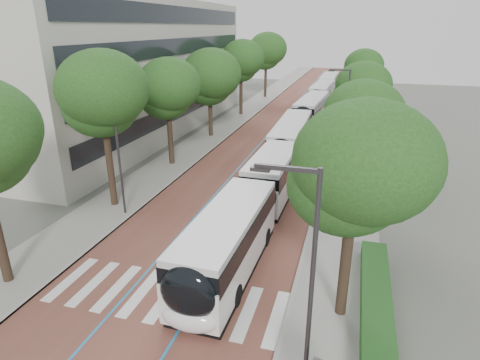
# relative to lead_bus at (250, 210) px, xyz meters

# --- Properties ---
(ground) EXTENTS (160.00, 160.00, 0.00)m
(ground) POSITION_rel_lead_bus_xyz_m (-2.32, -7.50, -1.63)
(ground) COLOR #51544C
(ground) RESTS_ON ground
(road) EXTENTS (11.00, 140.00, 0.02)m
(road) POSITION_rel_lead_bus_xyz_m (-2.32, 32.50, -1.62)
(road) COLOR brown
(road) RESTS_ON ground
(sidewalk_left) EXTENTS (4.00, 140.00, 0.12)m
(sidewalk_left) POSITION_rel_lead_bus_xyz_m (-9.82, 32.50, -1.57)
(sidewalk_left) COLOR gray
(sidewalk_left) RESTS_ON ground
(sidewalk_right) EXTENTS (4.00, 140.00, 0.12)m
(sidewalk_right) POSITION_rel_lead_bus_xyz_m (5.18, 32.50, -1.57)
(sidewalk_right) COLOR gray
(sidewalk_right) RESTS_ON ground
(kerb_left) EXTENTS (0.20, 140.00, 0.14)m
(kerb_left) POSITION_rel_lead_bus_xyz_m (-7.92, 32.50, -1.57)
(kerb_left) COLOR gray
(kerb_left) RESTS_ON ground
(kerb_right) EXTENTS (0.20, 140.00, 0.14)m
(kerb_right) POSITION_rel_lead_bus_xyz_m (3.28, 32.50, -1.57)
(kerb_right) COLOR gray
(kerb_right) RESTS_ON ground
(zebra_crossing) EXTENTS (10.55, 3.60, 0.01)m
(zebra_crossing) POSITION_rel_lead_bus_xyz_m (-2.12, -6.50, -1.60)
(zebra_crossing) COLOR silver
(zebra_crossing) RESTS_ON ground
(lane_line_left) EXTENTS (0.12, 126.00, 0.01)m
(lane_line_left) POSITION_rel_lead_bus_xyz_m (-3.92, 32.50, -1.60)
(lane_line_left) COLOR #247CB8
(lane_line_left) RESTS_ON road
(lane_line_right) EXTENTS (0.12, 126.00, 0.01)m
(lane_line_right) POSITION_rel_lead_bus_xyz_m (-0.72, 32.50, -1.60)
(lane_line_right) COLOR #247CB8
(lane_line_right) RESTS_ON road
(office_building) EXTENTS (18.11, 40.00, 14.00)m
(office_building) POSITION_rel_lead_bus_xyz_m (-21.79, 20.50, 5.37)
(office_building) COLOR #9B9A90
(office_building) RESTS_ON ground
(hedge) EXTENTS (1.20, 14.00, 0.80)m
(hedge) POSITION_rel_lead_bus_xyz_m (6.78, -7.50, -1.11)
(hedge) COLOR #1C4919
(hedge) RESTS_ON sidewalk_right
(streetlight_near) EXTENTS (1.82, 0.20, 8.00)m
(streetlight_near) POSITION_rel_lead_bus_xyz_m (4.30, -10.50, 3.19)
(streetlight_near) COLOR #333336
(streetlight_near) RESTS_ON sidewalk_right
(streetlight_far) EXTENTS (1.82, 0.20, 8.00)m
(streetlight_far) POSITION_rel_lead_bus_xyz_m (4.30, 14.50, 3.19)
(streetlight_far) COLOR #333336
(streetlight_far) RESTS_ON sidewalk_right
(lamp_post_left) EXTENTS (0.14, 0.14, 8.00)m
(lamp_post_left) POSITION_rel_lead_bus_xyz_m (-8.42, 0.50, 2.49)
(lamp_post_left) COLOR #333336
(lamp_post_left) RESTS_ON sidewalk_left
(trees_left) EXTENTS (6.27, 60.74, 9.94)m
(trees_left) POSITION_rel_lead_bus_xyz_m (-9.82, 20.75, 5.11)
(trees_left) COLOR black
(trees_left) RESTS_ON ground
(trees_right) EXTENTS (5.25, 47.14, 8.50)m
(trees_right) POSITION_rel_lead_bus_xyz_m (5.38, 13.99, 4.19)
(trees_right) COLOR black
(trees_right) RESTS_ON ground
(lead_bus) EXTENTS (2.91, 18.45, 3.20)m
(lead_bus) POSITION_rel_lead_bus_xyz_m (0.00, 0.00, 0.00)
(lead_bus) COLOR black
(lead_bus) RESTS_ON ground
(bus_queued_0) EXTENTS (2.77, 12.45, 3.20)m
(bus_queued_0) POSITION_rel_lead_bus_xyz_m (-0.29, 15.63, -0.00)
(bus_queued_0) COLOR silver
(bus_queued_0) RESTS_ON ground
(bus_queued_1) EXTENTS (3.18, 12.51, 3.20)m
(bus_queued_1) POSITION_rel_lead_bus_xyz_m (-0.06, 29.61, -0.00)
(bus_queued_1) COLOR silver
(bus_queued_1) RESTS_ON ground
(bus_queued_2) EXTENTS (3.02, 12.49, 3.20)m
(bus_queued_2) POSITION_rel_lead_bus_xyz_m (0.01, 42.75, -0.00)
(bus_queued_2) COLOR silver
(bus_queued_2) RESTS_ON ground
(bus_queued_3) EXTENTS (2.71, 12.43, 3.20)m
(bus_queued_3) POSITION_rel_lead_bus_xyz_m (0.07, 55.17, -0.00)
(bus_queued_3) COLOR silver
(bus_queued_3) RESTS_ON ground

